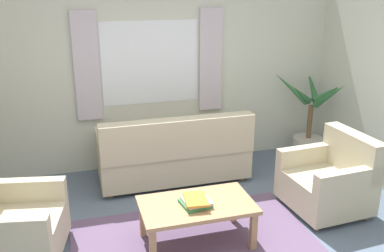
% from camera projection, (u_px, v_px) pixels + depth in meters
% --- Properties ---
extents(ground_plane, '(6.24, 6.24, 0.00)m').
position_uv_depth(ground_plane, '(199.00, 251.00, 4.07)').
color(ground_plane, slate).
extents(wall_back, '(5.32, 0.12, 2.60)m').
position_uv_depth(wall_back, '(150.00, 73.00, 5.71)').
color(wall_back, beige).
rests_on(wall_back, ground_plane).
extents(window_with_curtains, '(1.98, 0.07, 1.40)m').
position_uv_depth(window_with_curtains, '(151.00, 63.00, 5.58)').
color(window_with_curtains, white).
extents(area_rug, '(2.39, 1.78, 0.01)m').
position_uv_depth(area_rug, '(199.00, 251.00, 4.07)').
color(area_rug, '#604C6B').
rests_on(area_rug, ground_plane).
extents(couch, '(1.90, 0.82, 0.92)m').
position_uv_depth(couch, '(174.00, 154.00, 5.43)').
color(couch, '#BCB293').
rests_on(couch, ground_plane).
extents(armchair_left, '(0.96, 0.98, 0.88)m').
position_uv_depth(armchair_left, '(8.00, 226.00, 3.86)').
color(armchair_left, '#BCB293').
rests_on(armchair_left, ground_plane).
extents(armchair_right, '(0.87, 0.89, 0.88)m').
position_uv_depth(armchair_right, '(330.00, 180.00, 4.75)').
color(armchair_right, '#BCB293').
rests_on(armchair_right, ground_plane).
extents(coffee_table, '(1.10, 0.64, 0.44)m').
position_uv_depth(coffee_table, '(197.00, 209.00, 4.09)').
color(coffee_table, '#A87F56').
rests_on(coffee_table, ground_plane).
extents(book_stack_on_table, '(0.29, 0.32, 0.08)m').
position_uv_depth(book_stack_on_table, '(196.00, 202.00, 4.03)').
color(book_stack_on_table, '#387F4C').
rests_on(book_stack_on_table, coffee_table).
extents(potted_plant, '(1.05, 1.20, 1.26)m').
position_uv_depth(potted_plant, '(309.00, 128.00, 6.12)').
color(potted_plant, '#B7B2A8').
rests_on(potted_plant, ground_plane).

